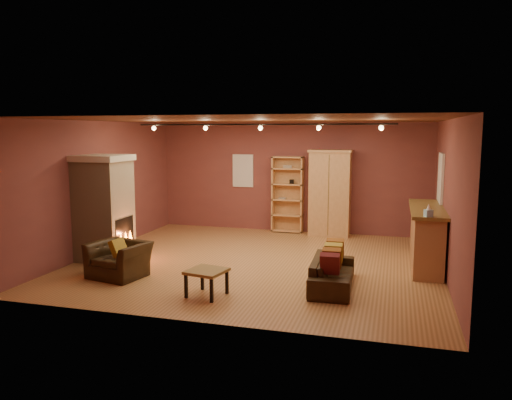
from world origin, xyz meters
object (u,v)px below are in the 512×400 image
(armchair, at_px, (119,254))
(coffee_table, at_px, (207,274))
(fireplace, at_px, (104,208))
(loveseat, at_px, (332,267))
(bookcase, at_px, (288,194))
(bar_counter, at_px, (426,236))
(armoire, at_px, (330,193))

(armchair, height_order, coffee_table, armchair)
(fireplace, xyz_separation_m, loveseat, (4.67, -0.59, -0.71))
(coffee_table, bearing_deg, bookcase, 88.24)
(bar_counter, xyz_separation_m, loveseat, (-1.57, -1.82, -0.23))
(fireplace, xyz_separation_m, armchair, (0.91, -1.02, -0.64))
(fireplace, relative_size, loveseat, 1.25)
(fireplace, relative_size, bookcase, 1.09)
(loveseat, distance_m, coffee_table, 2.11)
(bookcase, bearing_deg, loveseat, -68.67)
(armchair, bearing_deg, coffee_table, -5.99)
(loveseat, height_order, coffee_table, loveseat)
(fireplace, distance_m, armoire, 5.42)
(bookcase, distance_m, armchair, 5.22)
(bar_counter, bearing_deg, armoire, 132.67)
(loveseat, bearing_deg, coffee_table, 115.66)
(armoire, distance_m, armchair, 5.62)
(fireplace, bearing_deg, coffee_table, -29.38)
(armoire, bearing_deg, bar_counter, -47.33)
(bookcase, bearing_deg, coffee_table, -91.76)
(fireplace, xyz_separation_m, bar_counter, (6.24, 1.23, -0.48))
(fireplace, height_order, armoire, armoire)
(bookcase, relative_size, armoire, 0.91)
(bookcase, distance_m, bar_counter, 4.14)
(bar_counter, bearing_deg, armchair, -157.15)
(fireplace, distance_m, loveseat, 4.76)
(bar_counter, relative_size, loveseat, 1.41)
(bar_counter, height_order, armchair, bar_counter)
(loveseat, relative_size, armchair, 1.61)
(fireplace, height_order, armchair, fireplace)
(fireplace, distance_m, bookcase, 4.79)
(bookcase, bearing_deg, fireplace, -128.48)
(bookcase, bearing_deg, armoire, -8.63)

